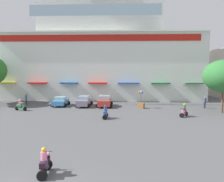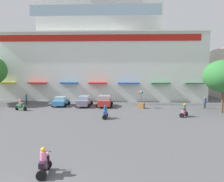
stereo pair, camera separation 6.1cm
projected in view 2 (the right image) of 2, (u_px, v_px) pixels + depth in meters
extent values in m
plane|color=#515154|center=(81.00, 125.00, 22.39)|extent=(128.00, 128.00, 0.00)
cube|color=white|center=(102.00, 67.00, 44.55)|extent=(36.46, 11.65, 11.58)
cube|color=white|center=(102.00, 16.00, 44.22)|extent=(21.83, 10.48, 7.98)
cube|color=red|center=(98.00, 38.00, 38.25)|extent=(33.55, 0.12, 1.06)
cube|color=white|center=(98.00, 31.00, 38.11)|extent=(36.46, 0.70, 0.24)
cube|color=gold|center=(6.00, 83.00, 39.16)|extent=(3.03, 1.10, 0.20)
cube|color=red|center=(38.00, 83.00, 38.92)|extent=(3.14, 1.10, 0.20)
cube|color=#1A4B8F|center=(69.00, 83.00, 38.68)|extent=(2.90, 1.10, 0.20)
cube|color=red|center=(98.00, 83.00, 38.46)|extent=(3.08, 1.10, 0.20)
cube|color=#274E99|center=(129.00, 83.00, 38.23)|extent=(3.56, 1.10, 0.20)
cube|color=#22683A|center=(161.00, 83.00, 38.00)|extent=(3.09, 1.10, 0.20)
cube|color=#326443|center=(194.00, 83.00, 37.76)|extent=(2.94, 1.10, 0.20)
cube|color=#99B7C6|center=(95.00, 10.00, 33.32)|extent=(19.21, 0.08, 1.60)
cylinder|color=brown|center=(222.00, 101.00, 28.74)|extent=(0.26, 0.26, 2.88)
ellipsoid|color=#317536|center=(224.00, 76.00, 28.44)|extent=(4.91, 5.38, 4.03)
cube|color=#4186C7|center=(61.00, 102.00, 34.34)|extent=(1.81, 3.84, 0.66)
cube|color=#9CC1C6|center=(61.00, 98.00, 34.28)|extent=(1.54, 1.93, 0.46)
cylinder|color=black|center=(57.00, 103.00, 35.57)|extent=(0.60, 0.17, 0.60)
cylinder|color=black|center=(68.00, 103.00, 35.51)|extent=(0.60, 0.17, 0.60)
cylinder|color=black|center=(53.00, 105.00, 33.21)|extent=(0.60, 0.17, 0.60)
cylinder|color=black|center=(65.00, 105.00, 33.16)|extent=(0.60, 0.17, 0.60)
cube|color=gray|center=(84.00, 102.00, 34.00)|extent=(1.70, 4.29, 0.78)
cube|color=#99AFC4|center=(84.00, 97.00, 33.94)|extent=(1.44, 2.16, 0.48)
cylinder|color=black|center=(81.00, 103.00, 35.40)|extent=(0.60, 0.17, 0.60)
cylinder|color=black|center=(91.00, 103.00, 35.30)|extent=(0.60, 0.17, 0.60)
cylinder|color=black|center=(77.00, 106.00, 32.77)|extent=(0.60, 0.17, 0.60)
cylinder|color=black|center=(88.00, 106.00, 32.67)|extent=(0.60, 0.17, 0.60)
cube|color=#BC372F|center=(105.00, 102.00, 33.72)|extent=(1.84, 4.13, 0.80)
cube|color=#9AB9C6|center=(105.00, 97.00, 33.66)|extent=(1.56, 2.07, 0.54)
cylinder|color=black|center=(99.00, 103.00, 35.05)|extent=(0.60, 0.17, 0.60)
cylinder|color=black|center=(111.00, 103.00, 34.99)|extent=(0.60, 0.17, 0.60)
cylinder|color=black|center=(98.00, 106.00, 32.51)|extent=(0.60, 0.17, 0.60)
cylinder|color=black|center=(110.00, 106.00, 32.46)|extent=(0.60, 0.17, 0.60)
cylinder|color=black|center=(47.00, 165.00, 12.54)|extent=(0.53, 0.20, 0.52)
cylinder|color=black|center=(41.00, 176.00, 11.23)|extent=(0.53, 0.20, 0.52)
cube|color=black|center=(44.00, 169.00, 11.88)|extent=(0.41, 1.19, 0.10)
cube|color=black|center=(43.00, 164.00, 11.61)|extent=(0.38, 0.77, 0.28)
cube|color=black|center=(46.00, 161.00, 12.39)|extent=(0.33, 0.18, 0.68)
cylinder|color=black|center=(46.00, 151.00, 12.37)|extent=(0.52, 0.10, 0.04)
cube|color=#574048|center=(44.00, 165.00, 11.72)|extent=(0.35, 0.32, 0.36)
cylinder|color=pink|center=(43.00, 157.00, 11.68)|extent=(0.35, 0.35, 0.52)
sphere|color=gold|center=(43.00, 150.00, 11.65)|extent=(0.25, 0.25, 0.25)
cube|color=pink|center=(45.00, 154.00, 11.97)|extent=(0.39, 0.48, 0.10)
cylinder|color=black|center=(182.00, 115.00, 25.95)|extent=(0.51, 0.41, 0.52)
cylinder|color=black|center=(186.00, 114.00, 27.00)|extent=(0.51, 0.41, 0.52)
cube|color=pink|center=(184.00, 114.00, 26.47)|extent=(0.87, 1.12, 0.10)
cube|color=pink|center=(185.00, 111.00, 26.63)|extent=(0.66, 0.78, 0.28)
cube|color=pink|center=(182.00, 113.00, 26.04)|extent=(0.34, 0.29, 0.66)
cylinder|color=black|center=(182.00, 109.00, 25.96)|extent=(0.45, 0.32, 0.04)
cube|color=#443C4B|center=(184.00, 112.00, 26.55)|extent=(0.42, 0.41, 0.36)
cylinder|color=#416654|center=(184.00, 108.00, 26.51)|extent=(0.44, 0.44, 0.55)
sphere|color=gold|center=(184.00, 105.00, 26.48)|extent=(0.25, 0.25, 0.25)
cube|color=#416654|center=(183.00, 108.00, 26.28)|extent=(0.53, 0.55, 0.10)
cylinder|color=black|center=(25.00, 109.00, 30.31)|extent=(0.30, 0.54, 0.52)
cylinder|color=black|center=(17.00, 108.00, 30.79)|extent=(0.30, 0.54, 0.52)
cube|color=#31894D|center=(21.00, 108.00, 30.54)|extent=(1.21, 0.64, 0.10)
cube|color=#31894D|center=(19.00, 105.00, 30.60)|extent=(0.81, 0.52, 0.28)
cube|color=#31894D|center=(24.00, 107.00, 30.34)|extent=(0.24, 0.35, 0.65)
cylinder|color=black|center=(24.00, 103.00, 30.28)|extent=(0.20, 0.50, 0.04)
cube|color=#41503B|center=(20.00, 106.00, 30.57)|extent=(0.37, 0.39, 0.36)
cylinder|color=pink|center=(20.00, 103.00, 30.53)|extent=(0.41, 0.41, 0.56)
sphere|color=silver|center=(20.00, 100.00, 30.49)|extent=(0.25, 0.25, 0.25)
cube|color=pink|center=(22.00, 103.00, 30.42)|extent=(0.53, 0.46, 0.10)
cylinder|color=black|center=(106.00, 115.00, 26.18)|extent=(0.53, 0.16, 0.52)
cylinder|color=black|center=(105.00, 117.00, 24.86)|extent=(0.53, 0.16, 0.52)
cube|color=#264CA5|center=(105.00, 116.00, 25.51)|extent=(0.33, 1.17, 0.10)
cube|color=#264CA5|center=(105.00, 112.00, 25.24)|extent=(0.33, 0.75, 0.28)
cube|color=#264CA5|center=(106.00, 113.00, 26.02)|extent=(0.33, 0.15, 0.70)
cylinder|color=black|center=(106.00, 108.00, 26.00)|extent=(0.52, 0.06, 0.04)
cube|color=#55533F|center=(105.00, 113.00, 25.36)|extent=(0.33, 0.29, 0.36)
cylinder|color=#2E5579|center=(105.00, 109.00, 25.32)|extent=(0.33, 0.33, 0.50)
sphere|color=#2456AB|center=(105.00, 106.00, 25.28)|extent=(0.25, 0.25, 0.25)
cube|color=#2E5579|center=(105.00, 109.00, 25.60)|extent=(0.36, 0.45, 0.10)
cylinder|color=#2C2D3D|center=(205.00, 105.00, 32.29)|extent=(0.34, 0.34, 0.78)
cylinder|color=#3A4F79|center=(205.00, 100.00, 32.23)|extent=(0.55, 0.55, 0.63)
sphere|color=tan|center=(205.00, 97.00, 32.19)|extent=(0.21, 0.21, 0.21)
cylinder|color=#292C3B|center=(27.00, 102.00, 35.50)|extent=(0.20, 0.20, 0.92)
cylinder|color=#316784|center=(26.00, 97.00, 35.43)|extent=(0.32, 0.32, 0.61)
sphere|color=tan|center=(26.00, 94.00, 35.39)|extent=(0.23, 0.23, 0.23)
cube|color=olive|center=(141.00, 106.00, 32.29)|extent=(1.07, 0.94, 0.75)
cylinder|color=#4C4C4C|center=(141.00, 99.00, 32.20)|extent=(0.04, 0.04, 1.20)
sphere|color=purple|center=(142.00, 93.00, 32.12)|extent=(0.35, 0.35, 0.35)
sphere|color=orange|center=(142.00, 93.00, 32.27)|extent=(0.35, 0.35, 0.35)
sphere|color=#D76530|center=(141.00, 92.00, 32.26)|extent=(0.34, 0.34, 0.34)
sphere|color=yellow|center=(140.00, 93.00, 32.20)|extent=(0.29, 0.29, 0.29)
sphere|color=#D65D24|center=(139.00, 92.00, 32.03)|extent=(0.37, 0.37, 0.37)
sphere|color=#2F9ADE|center=(141.00, 93.00, 31.90)|extent=(0.28, 0.28, 0.28)
sphere|color=#34A2D1|center=(142.00, 92.00, 31.94)|extent=(0.31, 0.31, 0.31)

